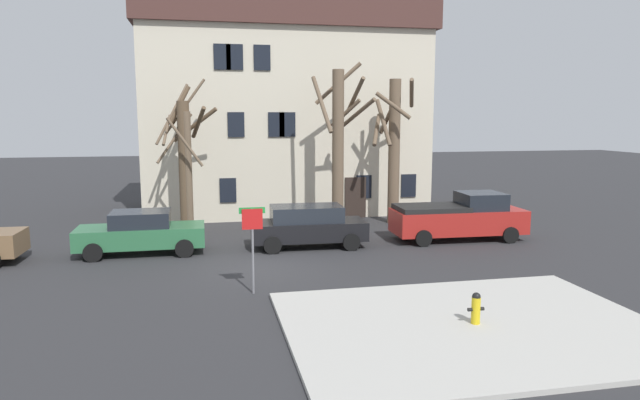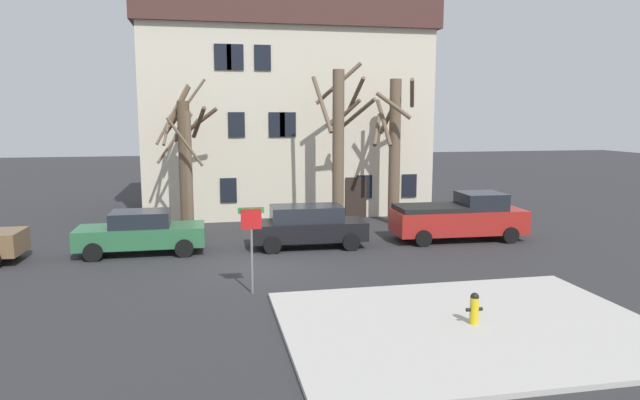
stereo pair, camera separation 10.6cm
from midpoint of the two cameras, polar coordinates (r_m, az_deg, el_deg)
ground_plane at (r=19.93m, az=-5.92°, el=-6.74°), size 120.00×120.00×0.00m
sidewalk_slab at (r=14.81m, az=14.99°, el=-12.14°), size 9.18×6.90×0.12m
building_main at (r=32.49m, az=-3.70°, el=9.44°), size 15.28×8.78×11.46m
tree_bare_near at (r=25.73m, az=-13.20°, el=3.69°), size 2.22×2.03×6.54m
tree_bare_mid at (r=25.62m, az=-13.20°, el=3.73°), size 2.25×2.23×6.87m
tree_bare_far at (r=25.90m, az=2.04°, el=5.79°), size 2.80×2.76×7.69m
tree_bare_end at (r=27.76m, az=7.54°, el=5.36°), size 2.37×2.40×6.96m
car_green_sedan at (r=22.63m, az=-17.38°, el=-3.11°), size 4.72×2.08×1.64m
car_black_wagon at (r=22.66m, az=-1.08°, el=-2.58°), size 4.58×2.13×1.68m
pickup_truck_red at (r=24.71m, az=13.95°, el=-1.70°), size 5.60×2.37×2.00m
fire_hydrant at (r=14.69m, az=15.43°, el=-10.39°), size 0.42×0.22×0.79m
street_sign_pole at (r=16.66m, az=-6.72°, el=-3.34°), size 0.76×0.07×2.58m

